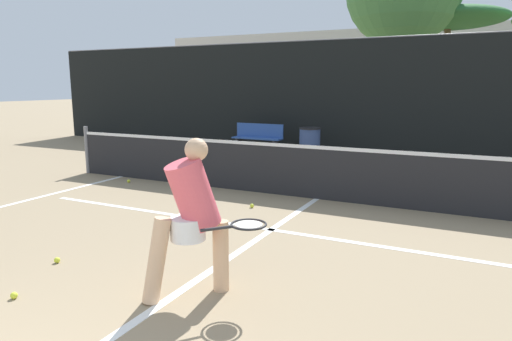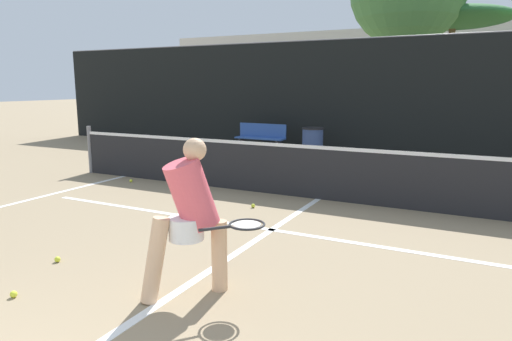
{
  "view_description": "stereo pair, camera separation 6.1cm",
  "coord_description": "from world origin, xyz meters",
  "px_view_note": "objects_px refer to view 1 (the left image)",
  "views": [
    {
      "loc": [
        2.51,
        -0.44,
        1.99
      ],
      "look_at": [
        0.07,
        4.5,
        0.95
      ],
      "focal_mm": 32.0,
      "sensor_mm": 36.0,
      "label": 1
    },
    {
      "loc": [
        2.56,
        -0.41,
        1.99
      ],
      "look_at": [
        0.07,
        4.5,
        0.95
      ],
      "focal_mm": 32.0,
      "sensor_mm": 36.0,
      "label": 2
    }
  ],
  "objects_px": {
    "courtside_bench": "(258,137)",
    "parked_car": "(383,123)",
    "player_practicing": "(192,213)",
    "trash_bin": "(310,142)"
  },
  "relations": [
    {
      "from": "courtside_bench",
      "to": "parked_car",
      "type": "xyz_separation_m",
      "value": [
        2.61,
        5.32,
        0.14
      ]
    },
    {
      "from": "courtside_bench",
      "to": "trash_bin",
      "type": "distance_m",
      "value": 1.64
    },
    {
      "from": "player_practicing",
      "to": "trash_bin",
      "type": "relative_size",
      "value": 1.85
    },
    {
      "from": "courtside_bench",
      "to": "player_practicing",
      "type": "bearing_deg",
      "value": -66.12
    },
    {
      "from": "player_practicing",
      "to": "parked_car",
      "type": "bearing_deg",
      "value": 44.37
    },
    {
      "from": "courtside_bench",
      "to": "trash_bin",
      "type": "bearing_deg",
      "value": -0.42
    },
    {
      "from": "trash_bin",
      "to": "parked_car",
      "type": "relative_size",
      "value": 0.18
    },
    {
      "from": "courtside_bench",
      "to": "parked_car",
      "type": "height_order",
      "value": "parked_car"
    },
    {
      "from": "player_practicing",
      "to": "parked_car",
      "type": "height_order",
      "value": "player_practicing"
    },
    {
      "from": "courtside_bench",
      "to": "parked_car",
      "type": "relative_size",
      "value": 0.34
    }
  ]
}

